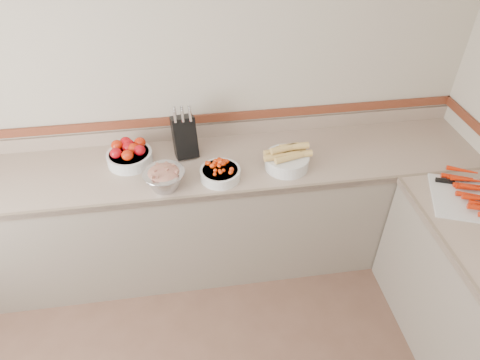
{
  "coord_description": "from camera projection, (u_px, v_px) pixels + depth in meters",
  "views": [
    {
      "loc": [
        0.07,
        -0.56,
        2.57
      ],
      "look_at": [
        0.35,
        1.35,
        1.0
      ],
      "focal_mm": 32.0,
      "sensor_mm": 36.0,
      "label": 1
    }
  ],
  "objects": [
    {
      "name": "cherry_tomato_bowl",
      "position": [
        220.0,
        172.0,
        2.64
      ],
      "size": [
        0.25,
        0.25,
        0.14
      ],
      "color": "silver",
      "rests_on": "counter_back"
    },
    {
      "name": "tomato_bowl",
      "position": [
        129.0,
        154.0,
        2.75
      ],
      "size": [
        0.29,
        0.29,
        0.14
      ],
      "color": "silver",
      "rests_on": "counter_back"
    },
    {
      "name": "knife_block",
      "position": [
        184.0,
        136.0,
        2.78
      ],
      "size": [
        0.17,
        0.2,
        0.36
      ],
      "color": "black",
      "rests_on": "counter_back"
    },
    {
      "name": "cutting_board",
      "position": [
        475.0,
        196.0,
        2.5
      ],
      "size": [
        0.6,
        0.54,
        0.07
      ],
      "color": "beige",
      "rests_on": "counter_right"
    },
    {
      "name": "corn_bowl",
      "position": [
        287.0,
        159.0,
        2.72
      ],
      "size": [
        0.31,
        0.28,
        0.17
      ],
      "color": "silver",
      "rests_on": "counter_back"
    },
    {
      "name": "rhubarb_bowl",
      "position": [
        164.0,
        178.0,
        2.55
      ],
      "size": [
        0.25,
        0.25,
        0.14
      ],
      "color": "#B2B2BA",
      "rests_on": "counter_back"
    },
    {
      "name": "back_wall",
      "position": [
        172.0,
        86.0,
        2.76
      ],
      "size": [
        4.0,
        0.0,
        4.0
      ],
      "primitive_type": "plane",
      "rotation": [
        1.57,
        0.0,
        0.0
      ],
      "color": "#B0A491",
      "rests_on": "ground_plane"
    },
    {
      "name": "counter_back",
      "position": [
        185.0,
        215.0,
        3.05
      ],
      "size": [
        4.0,
        0.65,
        1.08
      ],
      "color": "gray",
      "rests_on": "ground_plane"
    }
  ]
}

